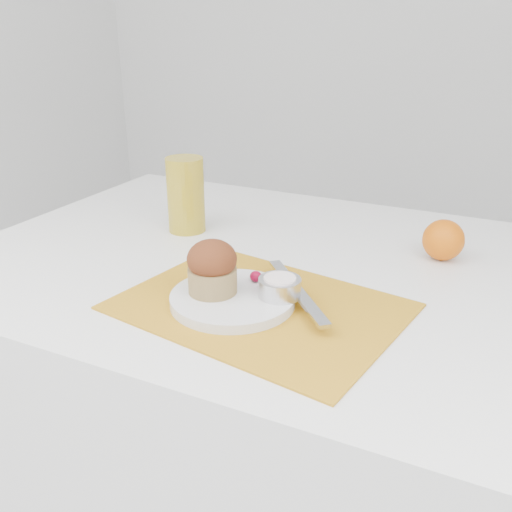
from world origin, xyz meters
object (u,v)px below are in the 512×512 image
at_px(table, 290,436).
at_px(muffin, 212,267).
at_px(juice_glass, 186,195).
at_px(plate, 233,299).
at_px(orange, 443,240).

relative_size(table, muffin, 14.69).
bearing_deg(juice_glass, plate, -46.53).
height_order(orange, juice_glass, juice_glass).
bearing_deg(muffin, plate, 7.80).
bearing_deg(juice_glass, orange, 8.21).
distance_m(orange, juice_glass, 0.49).
bearing_deg(table, orange, 30.83).
distance_m(table, plate, 0.43).
distance_m(table, muffin, 0.48).
distance_m(plate, orange, 0.41).
bearing_deg(muffin, table, 73.43).
height_order(juice_glass, muffin, juice_glass).
bearing_deg(juice_glass, muffin, -51.00).
relative_size(table, plate, 6.44).
bearing_deg(muffin, orange, 48.95).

